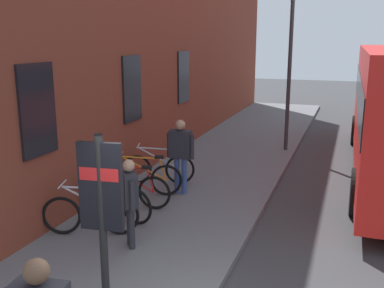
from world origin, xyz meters
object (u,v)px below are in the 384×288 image
object	(u,v)px
bicycle_mid_rack	(91,214)
bicycle_beside_lamp	(131,189)
bicycle_by_door	(159,168)
street_lamp	(290,58)
pedestrian_by_facade	(180,149)
pedestrian_crossing_street	(130,194)
bicycle_leaning_wall	(143,179)
transit_info_sign	(101,199)
bicycle_under_window	(115,200)

from	to	relation	value
bicycle_mid_rack	bicycle_beside_lamp	world-z (taller)	same
bicycle_mid_rack	bicycle_beside_lamp	bearing A→B (deg)	-1.89
bicycle_mid_rack	bicycle_beside_lamp	size ratio (longest dim) A/B	0.96
bicycle_by_door	street_lamp	size ratio (longest dim) A/B	0.35
bicycle_mid_rack	pedestrian_by_facade	distance (m)	2.80
bicycle_mid_rack	pedestrian_by_facade	world-z (taller)	pedestrian_by_facade
pedestrian_crossing_street	street_lamp	world-z (taller)	street_lamp
bicycle_leaning_wall	pedestrian_by_facade	world-z (taller)	pedestrian_by_facade
transit_info_sign	pedestrian_by_facade	xyz separation A→B (m)	(4.68, 0.80, -0.55)
bicycle_mid_rack	street_lamp	bearing A→B (deg)	-17.43
bicycle_by_door	bicycle_under_window	bearing A→B (deg)	-177.97
transit_info_sign	street_lamp	xyz separation A→B (m)	(9.64, -0.87, 1.29)
pedestrian_by_facade	pedestrian_crossing_street	distance (m)	2.83
bicycle_under_window	street_lamp	world-z (taller)	street_lamp
bicycle_under_window	pedestrian_crossing_street	size ratio (longest dim) A/B	1.14
bicycle_under_window	pedestrian_crossing_street	xyz separation A→B (m)	(-0.96, -0.85, 0.56)
bicycle_leaning_wall	street_lamp	distance (m)	6.42
bicycle_under_window	street_lamp	xyz separation A→B (m)	(6.83, -2.33, 2.49)
bicycle_mid_rack	bicycle_leaning_wall	size ratio (longest dim) A/B	1.00
bicycle_mid_rack	street_lamp	distance (m)	8.34
bicycle_under_window	bicycle_beside_lamp	size ratio (longest dim) A/B	0.99
bicycle_by_door	transit_info_sign	bearing A→B (deg)	-163.20
pedestrian_by_facade	street_lamp	world-z (taller)	street_lamp
pedestrian_crossing_street	street_lamp	size ratio (longest dim) A/B	0.32
bicycle_by_door	transit_info_sign	size ratio (longest dim) A/B	0.70
bicycle_beside_lamp	pedestrian_crossing_street	world-z (taller)	pedestrian_crossing_street
street_lamp	bicycle_leaning_wall	bearing A→B (deg)	156.02
bicycle_leaning_wall	pedestrian_crossing_street	size ratio (longest dim) A/B	1.09
bicycle_beside_lamp	transit_info_sign	size ratio (longest dim) A/B	0.74
bicycle_by_door	bicycle_beside_lamp	bearing A→B (deg)	-177.20
bicycle_under_window	bicycle_beside_lamp	bearing A→B (deg)	0.27
bicycle_beside_lamp	transit_info_sign	xyz separation A→B (m)	(-3.52, -1.47, 1.21)
bicycle_mid_rack	bicycle_by_door	bearing A→B (deg)	0.56
pedestrian_by_facade	bicycle_leaning_wall	bearing A→B (deg)	120.84
transit_info_sign	bicycle_mid_rack	bearing A→B (deg)	36.45
bicycle_by_door	transit_info_sign	distance (m)	5.48
bicycle_beside_lamp	bicycle_leaning_wall	distance (m)	0.73
bicycle_mid_rack	street_lamp	size ratio (longest dim) A/B	0.35
bicycle_mid_rack	transit_info_sign	world-z (taller)	transit_info_sign
bicycle_under_window	pedestrian_by_facade	distance (m)	2.08
bicycle_under_window	transit_info_sign	bearing A→B (deg)	-152.55
transit_info_sign	pedestrian_by_facade	bearing A→B (deg)	9.73
bicycle_by_door	pedestrian_by_facade	size ratio (longest dim) A/B	0.99
transit_info_sign	bicycle_beside_lamp	bearing A→B (deg)	22.63
transit_info_sign	bicycle_under_window	bearing A→B (deg)	27.45
bicycle_mid_rack	pedestrian_by_facade	size ratio (longest dim) A/B	0.99
bicycle_under_window	transit_info_sign	size ratio (longest dim) A/B	0.73
street_lamp	bicycle_beside_lamp	bearing A→B (deg)	159.13
bicycle_beside_lamp	bicycle_by_door	distance (m)	1.60
bicycle_mid_rack	bicycle_under_window	distance (m)	0.77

